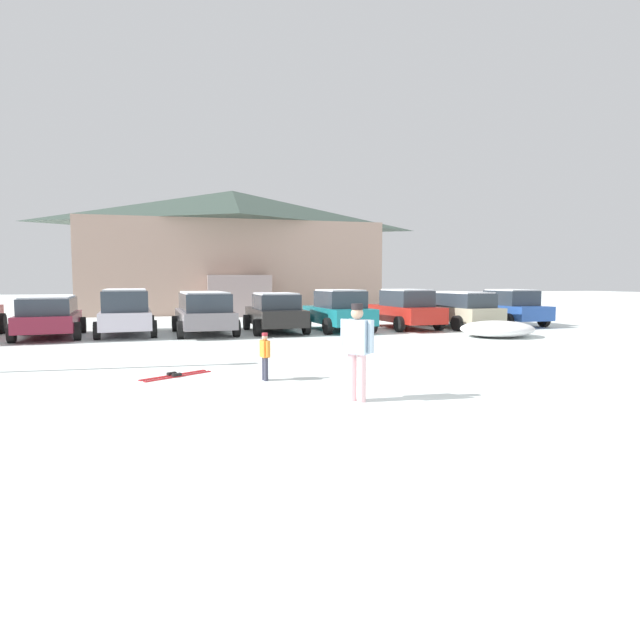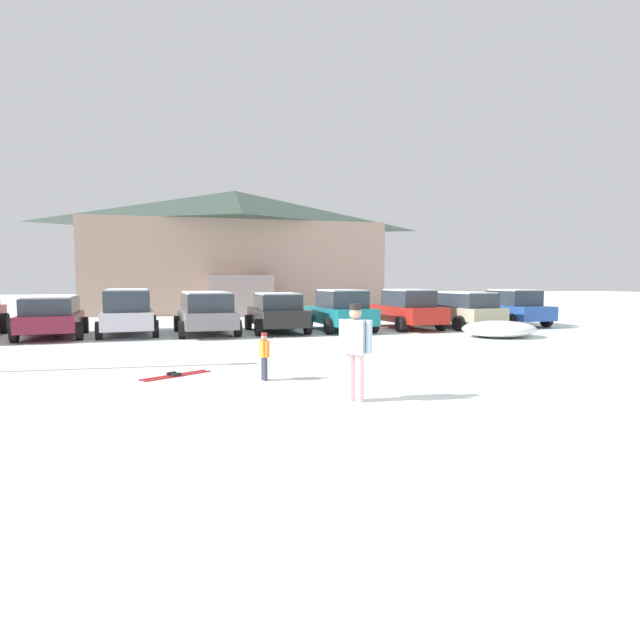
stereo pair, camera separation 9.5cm
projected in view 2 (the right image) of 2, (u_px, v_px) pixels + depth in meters
name	position (u px, v px, depth m)	size (l,w,h in m)	color
ground	(461.00, 436.00, 6.59)	(160.00, 160.00, 0.00)	white
ski_lodge	(236.00, 251.00, 34.09)	(19.23, 11.60, 8.17)	tan
parked_maroon_van	(52.00, 315.00, 18.09)	(2.53, 4.41, 1.51)	maroon
parked_silver_wagon	(128.00, 310.00, 19.04)	(2.40, 4.70, 1.75)	silver
parked_grey_wagon	(206.00, 311.00, 19.27)	(2.48, 4.57, 1.64)	gray
parked_black_sedan	(277.00, 312.00, 19.99)	(2.22, 4.15, 1.58)	black
parked_teal_hatchback	(340.00, 310.00, 20.54)	(2.37, 4.15, 1.70)	teal
parked_red_sedan	(406.00, 309.00, 21.48)	(2.27, 4.36, 1.70)	#B02118
parked_beige_suv	(458.00, 308.00, 21.99)	(2.45, 4.62, 1.59)	#B4AD90
parked_blue_hatchback	(511.00, 307.00, 23.12)	(2.14, 4.17, 1.67)	#2850A4
skier_child_in_orange_jacket	(264.00, 353.00, 10.26)	(0.19, 0.36, 0.99)	#3B3D4E
skier_adult_in_blue_parka	(355.00, 346.00, 8.43)	(0.46, 0.48, 1.67)	beige
pair_of_skis	(176.00, 375.00, 10.77)	(1.51, 1.11, 0.08)	red
plowed_snow_pile	(499.00, 329.00, 18.28)	(2.78, 2.22, 0.59)	white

